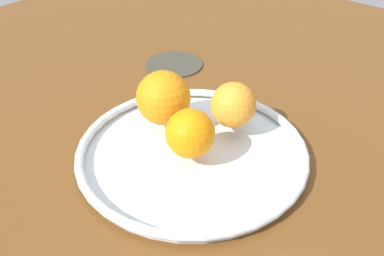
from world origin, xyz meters
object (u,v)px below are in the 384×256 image
object	(u,v)px
orange_front_left	(233,105)
ambient_coaster	(174,64)
orange_front_right	(163,98)
fruit_bowl	(192,151)
orange_center	(190,133)

from	to	relation	value
orange_front_left	ambient_coaster	xyz separation A→B (cm)	(-10.73, -20.81, -4.71)
orange_front_right	ambient_coaster	xyz separation A→B (cm)	(-16.36, -12.80, -5.35)
fruit_bowl	ambient_coaster	xyz separation A→B (cm)	(-18.42, -19.75, -0.62)
fruit_bowl	orange_front_left	world-z (taller)	orange_front_left
orange_front_left	ambient_coaster	world-z (taller)	orange_front_left
fruit_bowl	orange_front_right	size ratio (longest dim) A/B	4.03
orange_center	fruit_bowl	bearing A→B (deg)	-149.32
orange_front_left	ambient_coaster	bearing A→B (deg)	-117.28
orange_front_right	orange_front_left	bearing A→B (deg)	125.11
fruit_bowl	orange_front_left	bearing A→B (deg)	172.18
orange_front_left	fruit_bowl	bearing A→B (deg)	-7.82
orange_front_right	ambient_coaster	distance (cm)	21.45
orange_front_right	ambient_coaster	world-z (taller)	orange_front_right
orange_center	orange_front_right	xyz separation A→B (cm)	(-3.33, -7.70, 0.65)
orange_center	ambient_coaster	xyz separation A→B (cm)	(-19.68, -20.50, -4.70)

